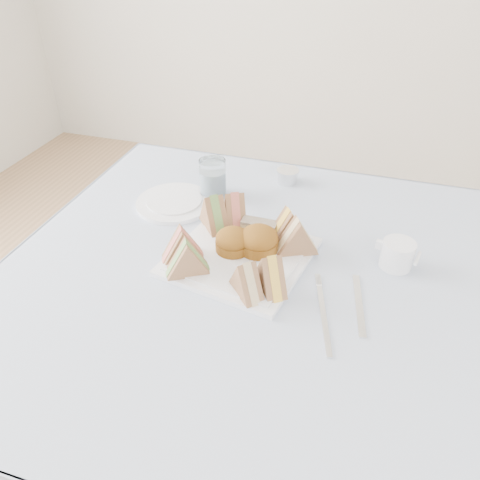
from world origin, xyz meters
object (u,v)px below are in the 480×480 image
(serving_plate, at_px, (240,257))
(water_glass, at_px, (213,178))
(table, at_px, (244,383))
(creamer_jug, at_px, (397,254))

(serving_plate, relative_size, water_glass, 2.74)
(water_glass, bearing_deg, serving_plate, -58.25)
(table, distance_m, creamer_jug, 0.52)
(water_glass, distance_m, creamer_jug, 0.50)
(creamer_jug, bearing_deg, serving_plate, -155.25)
(serving_plate, distance_m, creamer_jug, 0.33)
(table, bearing_deg, creamer_jug, 19.97)
(water_glass, bearing_deg, table, -57.99)
(serving_plate, height_order, water_glass, water_glass)
(water_glass, height_order, creamer_jug, water_glass)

